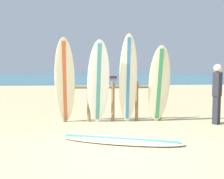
# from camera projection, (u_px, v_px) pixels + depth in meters

# --- Properties ---
(ground_plane) EXTENTS (120.00, 120.00, 0.00)m
(ground_plane) POSITION_uv_depth(u_px,v_px,m) (113.00, 152.00, 4.20)
(ground_plane) COLOR #CCB784
(ocean_water) EXTENTS (120.00, 80.00, 0.01)m
(ocean_water) POSITION_uv_depth(u_px,v_px,m) (93.00, 75.00, 61.82)
(ocean_water) COLOR teal
(ocean_water) RESTS_ON ground
(surfboard_rack) EXTENTS (2.73, 0.09, 1.09)m
(surfboard_rack) POSITION_uv_depth(u_px,v_px,m) (113.00, 97.00, 6.71)
(surfboard_rack) COLOR olive
(surfboard_rack) RESTS_ON ground
(surfboard_leaning_far_left) EXTENTS (0.57, 0.84, 2.20)m
(surfboard_leaning_far_left) POSITION_uv_depth(u_px,v_px,m) (65.00, 82.00, 6.26)
(surfboard_leaning_far_left) COLOR beige
(surfboard_leaning_far_left) RESTS_ON ground
(surfboard_leaning_left) EXTENTS (0.62, 0.78, 2.14)m
(surfboard_leaning_left) POSITION_uv_depth(u_px,v_px,m) (98.00, 83.00, 6.26)
(surfboard_leaning_left) COLOR white
(surfboard_leaning_left) RESTS_ON ground
(surfboard_leaning_center_left) EXTENTS (0.50, 0.68, 2.30)m
(surfboard_leaning_center_left) POSITION_uv_depth(u_px,v_px,m) (128.00, 80.00, 6.34)
(surfboard_leaning_center_left) COLOR beige
(surfboard_leaning_center_left) RESTS_ON ground
(surfboard_leaning_center) EXTENTS (0.60, 0.64, 2.03)m
(surfboard_leaning_center) POSITION_uv_depth(u_px,v_px,m) (159.00, 85.00, 6.46)
(surfboard_leaning_center) COLOR beige
(surfboard_leaning_center) RESTS_ON ground
(surfboard_lying_on_sand) EXTENTS (2.52, 1.30, 0.08)m
(surfboard_lying_on_sand) POSITION_uv_depth(u_px,v_px,m) (120.00, 140.00, 4.81)
(surfboard_lying_on_sand) COLOR beige
(surfboard_lying_on_sand) RESTS_ON ground
(beachgoer_standing) EXTENTS (0.29, 0.28, 1.56)m
(beachgoer_standing) POSITION_uv_depth(u_px,v_px,m) (217.00, 91.00, 6.33)
(beachgoer_standing) COLOR #26262D
(beachgoer_standing) RESTS_ON ground
(small_boat_offshore) EXTENTS (2.81, 1.36, 0.71)m
(small_boat_offshore) POSITION_uv_depth(u_px,v_px,m) (108.00, 77.00, 40.08)
(small_boat_offshore) COLOR #B22D28
(small_boat_offshore) RESTS_ON ocean_water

